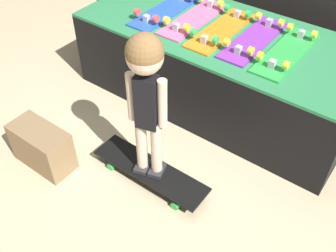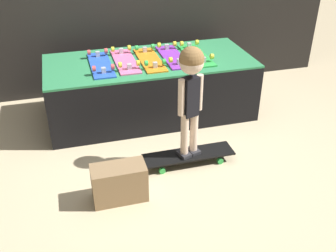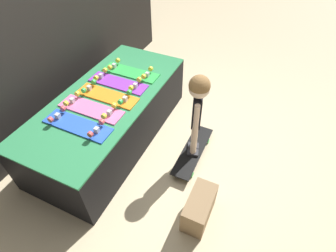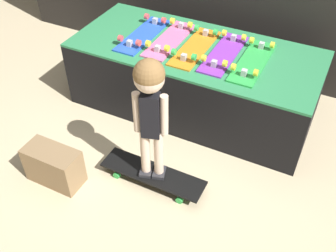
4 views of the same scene
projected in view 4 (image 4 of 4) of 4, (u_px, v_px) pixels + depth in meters
name	position (u px, v px, depth m)	size (l,w,h in m)	color
ground_plane	(162.00, 148.00, 3.20)	(16.00, 16.00, 0.00)	beige
display_rack	(194.00, 78.00, 3.42)	(2.06, 0.91, 0.60)	black
skateboard_blue_on_rack	(143.00, 34.00, 3.37)	(0.20, 0.67, 0.09)	blue
skateboard_pink_on_rack	(170.00, 39.00, 3.30)	(0.20, 0.67, 0.09)	pink
skateboard_orange_on_rack	(195.00, 47.00, 3.20)	(0.20, 0.67, 0.09)	orange
skateboard_purple_on_rack	(224.00, 53.00, 3.14)	(0.20, 0.67, 0.09)	purple
skateboard_green_on_rack	(253.00, 61.00, 3.04)	(0.20, 0.67, 0.09)	green
skateboard_on_floor	(153.00, 174.00, 2.89)	(0.79, 0.21, 0.09)	black
child	(150.00, 100.00, 2.43)	(0.22, 0.19, 0.96)	#2D2D33
storage_box	(54.00, 166.00, 2.85)	(0.41, 0.20, 0.29)	#8E704C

